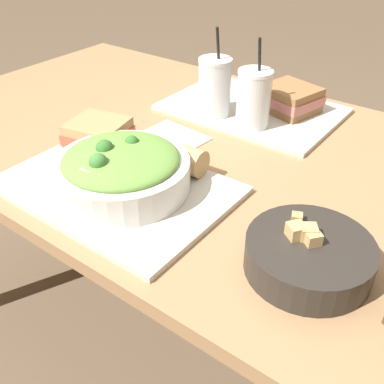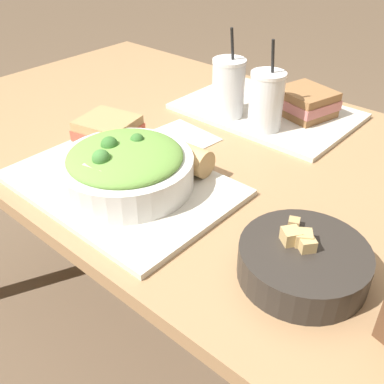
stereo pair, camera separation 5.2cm
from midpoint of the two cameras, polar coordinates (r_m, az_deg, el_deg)
The scene contains 12 objects.
ground_plane at distance 1.55m, azimuth -2.12°, elevation -17.50°, with size 12.00×12.00×0.00m, color brown.
dining_table at distance 1.12m, azimuth -2.79°, elevation 2.85°, with size 1.43×0.87×0.72m.
tray_near at distance 0.90m, azimuth -11.21°, elevation 0.58°, with size 0.44×0.31×0.01m.
tray_far at distance 1.22m, azimuth 6.39°, elevation 10.44°, with size 0.44×0.31×0.01m.
salad_bowl at distance 0.86m, azimuth -10.65°, elevation 2.83°, with size 0.26×0.26×0.10m.
soup_bowl at distance 0.71m, azimuth 12.56°, elevation -7.81°, with size 0.20×0.20×0.08m.
sandwich_near at distance 1.01m, azimuth -13.26°, elevation 7.00°, with size 0.14×0.14×0.06m.
baguette_near at distance 0.92m, azimuth -4.16°, elevation 4.74°, with size 0.15×0.06×0.06m.
sandwich_far at distance 1.19m, azimuth 11.10°, elevation 11.51°, with size 0.16×0.15×0.06m.
drink_cup_dark at distance 1.14m, azimuth 1.54°, elevation 12.95°, with size 0.08×0.08×0.22m.
drink_cup_red at distance 1.08m, azimuth 6.44°, elevation 11.46°, with size 0.08×0.08×0.21m.
napkin_folded at distance 1.08m, azimuth -3.70°, elevation 7.01°, with size 0.16×0.12×0.00m.
Camera 1 is at (0.60, -0.75, 1.22)m, focal length 42.00 mm.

